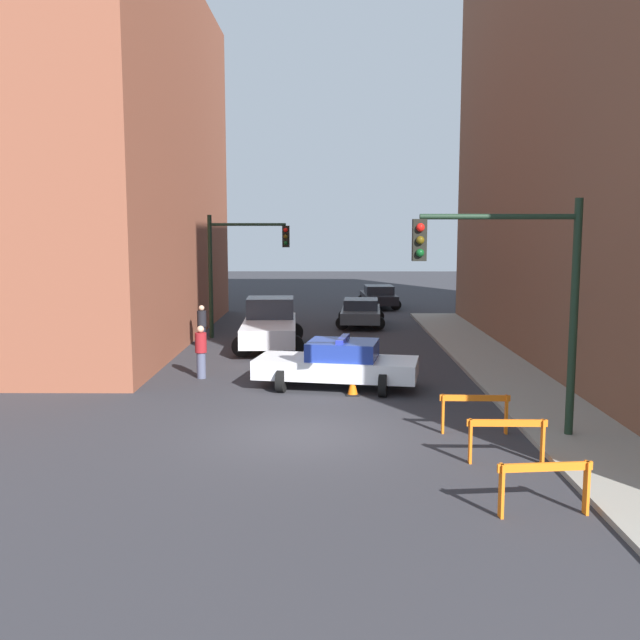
% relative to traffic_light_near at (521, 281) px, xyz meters
% --- Properties ---
extents(ground_plane, '(120.00, 120.00, 0.00)m').
position_rel_traffic_light_near_xyz_m(ground_plane, '(-4.73, 0.32, -3.53)').
color(ground_plane, '#2D2D33').
extents(sidewalk_right, '(2.40, 44.00, 0.12)m').
position_rel_traffic_light_near_xyz_m(sidewalk_right, '(1.47, 0.32, -3.47)').
color(sidewalk_right, gray).
rests_on(sidewalk_right, ground_plane).
extents(building_corner_left, '(14.00, 20.00, 14.90)m').
position_rel_traffic_light_near_xyz_m(building_corner_left, '(-16.73, 14.32, 3.92)').
color(building_corner_left, brown).
rests_on(building_corner_left, ground_plane).
extents(traffic_light_near, '(3.64, 0.35, 5.20)m').
position_rel_traffic_light_near_xyz_m(traffic_light_near, '(0.00, 0.00, 0.00)').
color(traffic_light_near, black).
rests_on(traffic_light_near, sidewalk_right).
extents(traffic_light_far, '(3.44, 0.35, 5.20)m').
position_rel_traffic_light_near_xyz_m(traffic_light_far, '(-8.03, 14.56, -0.13)').
color(traffic_light_far, black).
rests_on(traffic_light_far, ground_plane).
extents(police_car, '(4.95, 2.88, 1.52)m').
position_rel_traffic_light_near_xyz_m(police_car, '(-3.89, 5.06, -2.81)').
color(police_car, white).
rests_on(police_car, ground_plane).
extents(white_truck, '(2.79, 5.48, 1.90)m').
position_rel_traffic_light_near_xyz_m(white_truck, '(-6.44, 12.02, -2.62)').
color(white_truck, silver).
rests_on(white_truck, ground_plane).
extents(parked_car_near, '(2.46, 4.41, 1.31)m').
position_rel_traffic_light_near_xyz_m(parked_car_near, '(-2.58, 18.27, -2.86)').
color(parked_car_near, '#474C51').
rests_on(parked_car_near, ground_plane).
extents(parked_car_mid, '(2.41, 4.38, 1.31)m').
position_rel_traffic_light_near_xyz_m(parked_car_mid, '(-1.17, 26.05, -2.86)').
color(parked_car_mid, black).
rests_on(parked_car_mid, ground_plane).
extents(pedestrian_crossing, '(0.48, 0.48, 1.66)m').
position_rel_traffic_light_near_xyz_m(pedestrian_crossing, '(-8.14, 6.38, -2.67)').
color(pedestrian_crossing, '#474C66').
rests_on(pedestrian_crossing, ground_plane).
extents(pedestrian_corner, '(0.42, 0.42, 1.66)m').
position_rel_traffic_light_near_xyz_m(pedestrian_corner, '(-9.12, 12.17, -2.67)').
color(pedestrian_corner, black).
rests_on(pedestrian_corner, ground_plane).
extents(barrier_front, '(1.60, 0.32, 0.90)m').
position_rel_traffic_light_near_xyz_m(barrier_front, '(-0.67, -4.26, -2.91)').
color(barrier_front, orange).
rests_on(barrier_front, ground_plane).
extents(barrier_mid, '(1.60, 0.18, 0.90)m').
position_rel_traffic_light_near_xyz_m(barrier_mid, '(-0.63, -1.65, -2.91)').
color(barrier_mid, orange).
rests_on(barrier_mid, ground_plane).
extents(barrier_back, '(1.60, 0.20, 0.90)m').
position_rel_traffic_light_near_xyz_m(barrier_back, '(-0.84, 0.43, -2.91)').
color(barrier_back, orange).
rests_on(barrier_back, ground_plane).
extents(traffic_cone, '(0.36, 0.36, 0.66)m').
position_rel_traffic_light_near_xyz_m(traffic_cone, '(-3.49, 4.14, -3.21)').
color(traffic_cone, black).
rests_on(traffic_cone, ground_plane).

